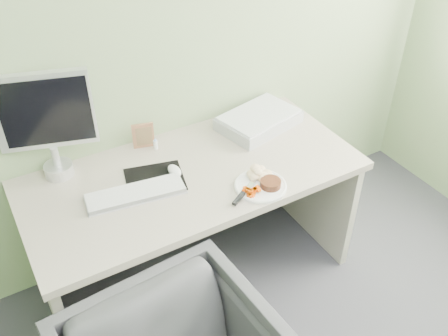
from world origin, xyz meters
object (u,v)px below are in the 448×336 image
plate (261,186)px  monitor (46,120)px  desk (194,201)px  scanner (259,121)px

plate → monitor: 1.00m
desk → monitor: bearing=150.3°
desk → plate: size_ratio=6.69×
desk → monitor: 0.79m
desk → plate: (0.22, -0.26, 0.19)m
desk → scanner: 0.57m
desk → plate: bearing=-49.6°
plate → monitor: bearing=143.4°
plate → scanner: size_ratio=0.58×
desk → scanner: size_ratio=3.86×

